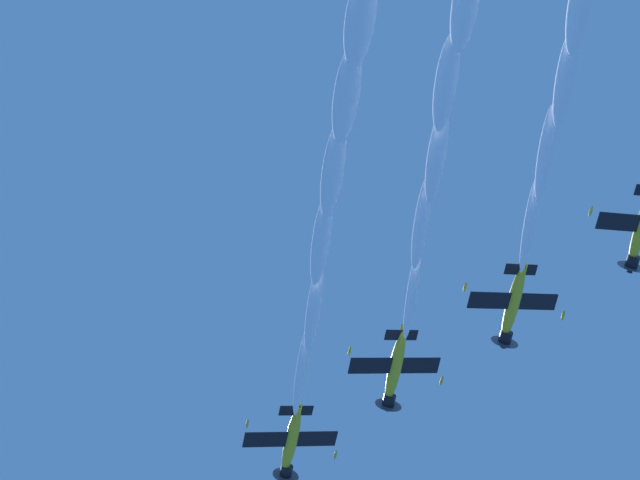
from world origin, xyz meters
name	(u,v)px	position (x,y,z in m)	size (l,w,h in m)	color
airplane_lead	(291,443)	(-4.37, -1.33, 95.22)	(7.64, 7.43, 4.16)	gold
airplane_left_wingman	(395,370)	(-4.94, 10.44, 94.52)	(7.56, 7.53, 4.13)	gold
airplane_right_wingman	(513,305)	(-6.81, 22.13, 93.58)	(7.58, 7.50, 4.18)	gold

